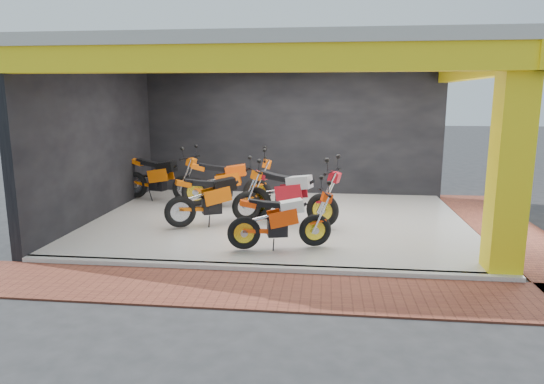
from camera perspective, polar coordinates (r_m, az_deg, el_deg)
The scene contains 16 objects.
ground at distance 8.80m, azimuth -0.48°, elevation -7.01°, with size 80.00×80.00×0.00m, color #2D2D30.
showroom_floor at distance 10.70m, azimuth 0.84°, elevation -3.43°, with size 8.00×6.00×0.10m, color white.
showroom_ceiling at distance 10.39m, azimuth 0.89°, elevation 15.88°, with size 8.40×6.40×0.20m, color beige.
back_wall at distance 13.48m, azimuth 2.18°, elevation 6.92°, with size 8.20×0.20×3.50m, color black.
left_wall at distance 11.55m, azimuth -19.93°, elevation 5.56°, with size 0.20×6.20×3.50m, color black.
corner_column at distance 8.09m, azimuth 26.21°, elevation 2.95°, with size 0.50×0.50×3.50m, color yellow.
header_beam_front at distance 7.39m, azimuth -1.50°, elevation 15.47°, with size 8.40×0.30×0.40m, color yellow.
header_beam_right at distance 10.74m, azimuth 23.28°, elevation 13.25°, with size 0.30×6.40×0.40m, color yellow.
floor_kerb at distance 7.83m, azimuth -1.40°, elevation -8.97°, with size 8.00×0.20×0.10m, color white.
paver_front at distance 7.12m, azimuth -2.28°, elevation -11.37°, with size 9.00×1.40×0.03m, color brown.
paver_right at distance 11.30m, azimuth 25.89°, elevation -3.96°, with size 1.40×7.00×0.03m, color brown.
moto_hero at distance 8.59m, azimuth 5.13°, elevation -2.68°, with size 1.95×0.72×1.19m, color #F5420A, non-canonical shape.
moto_row_a at distance 9.84m, azimuth 6.00°, elevation -0.21°, with size 2.34×0.87×1.43m, color red, non-canonical shape.
moto_row_b at distance 10.26m, azimuth -3.01°, elevation 0.03°, with size 2.18×0.81×1.33m, color #DC5C09, non-canonical shape.
moto_row_c at distance 11.67m, azimuth -1.77°, elevation 1.58°, with size 2.30×0.85×1.41m, color #F5600A, non-canonical shape.
moto_row_d at distance 12.31m, azimuth -10.34°, elevation 1.89°, with size 2.30×0.85×1.40m, color #E66109, non-canonical shape.
Camera 1 is at (1.03, -8.30, 2.74)m, focal length 32.00 mm.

